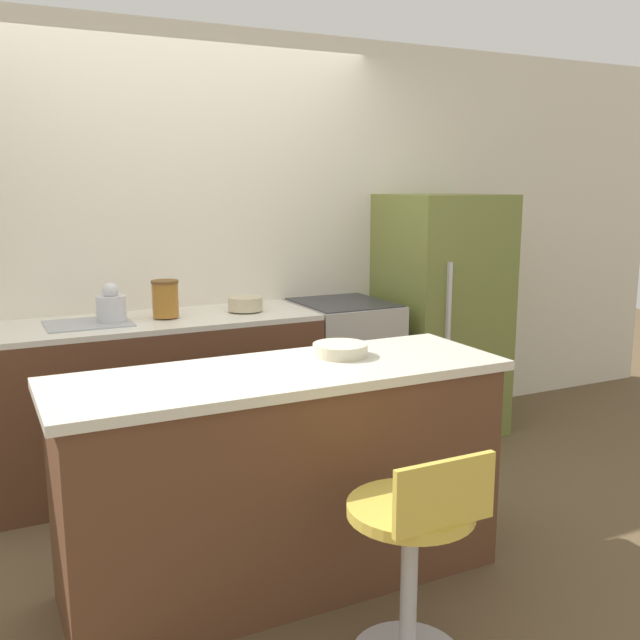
# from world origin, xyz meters

# --- Properties ---
(ground_plane) EXTENTS (14.00, 14.00, 0.00)m
(ground_plane) POSITION_xyz_m (0.00, 0.00, 0.00)
(ground_plane) COLOR brown
(wall_back) EXTENTS (8.00, 0.06, 2.60)m
(wall_back) POSITION_xyz_m (0.00, 0.69, 1.30)
(wall_back) COLOR silver
(wall_back) RESTS_ON ground_plane
(back_counter) EXTENTS (1.86, 0.64, 0.94)m
(back_counter) POSITION_xyz_m (-0.28, 0.34, 0.47)
(back_counter) COLOR brown
(back_counter) RESTS_ON ground_plane
(kitchen_island) EXTENTS (1.88, 0.63, 0.94)m
(kitchen_island) POSITION_xyz_m (-0.05, -0.99, 0.47)
(kitchen_island) COLOR brown
(kitchen_island) RESTS_ON ground_plane
(oven_range) EXTENTS (0.57, 0.65, 0.94)m
(oven_range) POSITION_xyz_m (0.95, 0.34, 0.47)
(oven_range) COLOR #B7B2A8
(oven_range) RESTS_ON ground_plane
(refrigerator) EXTENTS (0.73, 0.70, 1.61)m
(refrigerator) POSITION_xyz_m (1.69, 0.32, 0.80)
(refrigerator) COLOR olive
(refrigerator) RESTS_ON ground_plane
(stool_chair) EXTENTS (0.44, 0.44, 0.83)m
(stool_chair) POSITION_xyz_m (0.13, -1.69, 0.42)
(stool_chair) COLOR #B7B7BC
(stool_chair) RESTS_ON ground_plane
(kettle) EXTENTS (0.16, 0.16, 0.21)m
(kettle) POSITION_xyz_m (-0.48, 0.33, 1.03)
(kettle) COLOR silver
(kettle) RESTS_ON back_counter
(mixing_bowl) EXTENTS (0.20, 0.20, 0.08)m
(mixing_bowl) POSITION_xyz_m (0.29, 0.33, 0.98)
(mixing_bowl) COLOR #C1B28E
(mixing_bowl) RESTS_ON back_counter
(canister_jar) EXTENTS (0.15, 0.15, 0.21)m
(canister_jar) POSITION_xyz_m (-0.19, 0.33, 1.05)
(canister_jar) COLOR #9E6623
(canister_jar) RESTS_ON back_counter
(fruit_bowl) EXTENTS (0.24, 0.24, 0.05)m
(fruit_bowl) POSITION_xyz_m (0.27, -0.89, 0.96)
(fruit_bowl) COLOR beige
(fruit_bowl) RESTS_ON kitchen_island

